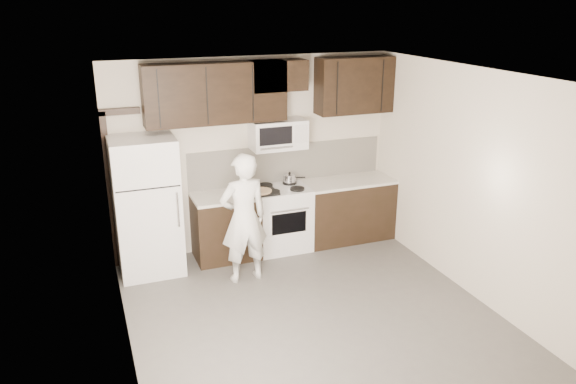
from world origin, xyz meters
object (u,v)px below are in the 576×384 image
refrigerator (147,206)px  person (244,218)px  microwave (278,134)px  stove (281,218)px

refrigerator → person: (1.09, -0.68, -0.06)m
microwave → person: size_ratio=0.45×
stove → refrigerator: (-1.85, -0.05, 0.44)m
microwave → refrigerator: (-1.85, -0.17, -0.75)m
person → refrigerator: bearing=-36.8°
microwave → refrigerator: bearing=-174.9°
stove → person: (-0.76, -0.73, 0.37)m
stove → microwave: bearing=90.1°
stove → refrigerator: size_ratio=0.52×
refrigerator → stove: bearing=1.5°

